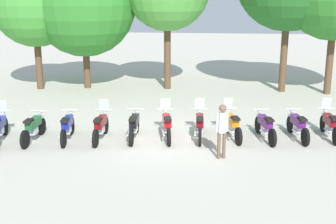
% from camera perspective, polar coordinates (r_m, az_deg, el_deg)
% --- Properties ---
extents(ground_plane, '(80.00, 80.00, 0.00)m').
position_cam_1_polar(ground_plane, '(16.59, -0.17, -3.45)').
color(ground_plane, '#BCB7A8').
extents(motorcycle_0, '(0.71, 2.16, 1.37)m').
position_cam_1_polar(motorcycle_0, '(17.35, -20.28, -1.80)').
color(motorcycle_0, black).
rests_on(motorcycle_0, ground_plane).
extents(motorcycle_1, '(0.62, 2.19, 0.99)m').
position_cam_1_polar(motorcycle_1, '(16.99, -16.46, -1.87)').
color(motorcycle_1, black).
rests_on(motorcycle_1, ground_plane).
extents(motorcycle_2, '(0.62, 2.19, 0.99)m').
position_cam_1_polar(motorcycle_2, '(16.79, -12.45, -1.79)').
color(motorcycle_2, black).
rests_on(motorcycle_2, ground_plane).
extents(motorcycle_3, '(0.62, 2.19, 1.37)m').
position_cam_1_polar(motorcycle_3, '(16.61, -8.40, -1.73)').
color(motorcycle_3, black).
rests_on(motorcycle_3, ground_plane).
extents(motorcycle_4, '(0.62, 2.19, 0.99)m').
position_cam_1_polar(motorcycle_4, '(16.59, -4.25, -1.67)').
color(motorcycle_4, black).
rests_on(motorcycle_4, ground_plane).
extents(motorcycle_5, '(0.67, 2.17, 1.37)m').
position_cam_1_polar(motorcycle_5, '(16.56, -0.16, -1.61)').
color(motorcycle_5, black).
rests_on(motorcycle_5, ground_plane).
extents(motorcycle_6, '(0.62, 2.19, 1.37)m').
position_cam_1_polar(motorcycle_6, '(16.61, 3.97, -1.59)').
color(motorcycle_6, black).
rests_on(motorcycle_6, ground_plane).
extents(motorcycle_7, '(0.77, 2.15, 1.37)m').
position_cam_1_polar(motorcycle_7, '(16.78, 7.99, -1.53)').
color(motorcycle_7, black).
rests_on(motorcycle_7, ground_plane).
extents(motorcycle_8, '(0.72, 2.16, 0.99)m').
position_cam_1_polar(motorcycle_8, '(16.84, 12.03, -1.72)').
color(motorcycle_8, black).
rests_on(motorcycle_8, ground_plane).
extents(motorcycle_9, '(0.64, 2.18, 0.99)m').
position_cam_1_polar(motorcycle_9, '(17.19, 15.88, -1.62)').
color(motorcycle_9, black).
rests_on(motorcycle_9, ground_plane).
extents(motorcycle_10, '(0.62, 2.19, 1.37)m').
position_cam_1_polar(motorcycle_10, '(17.66, 19.54, -1.44)').
color(motorcycle_10, black).
rests_on(motorcycle_10, ground_plane).
extents(person_1, '(0.41, 0.29, 1.79)m').
position_cam_1_polar(person_1, '(14.57, 6.77, -1.86)').
color(person_1, brown).
rests_on(person_1, ground_plane).
extents(tree_0, '(4.40, 4.40, 6.68)m').
position_cam_1_polar(tree_0, '(25.30, -16.36, 12.74)').
color(tree_0, brown).
rests_on(tree_0, ground_plane).
extents(tree_1, '(5.50, 5.50, 7.23)m').
position_cam_1_polar(tree_1, '(24.98, -10.47, 13.10)').
color(tree_1, brown).
rests_on(tree_1, ground_plane).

